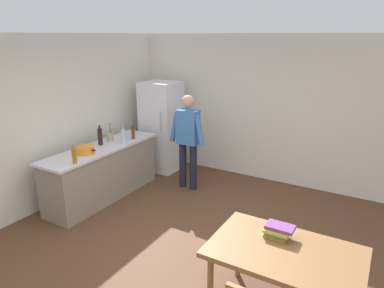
% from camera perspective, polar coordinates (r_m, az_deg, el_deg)
% --- Properties ---
extents(ground_plane, '(14.00, 14.00, 0.00)m').
position_cam_1_polar(ground_plane, '(4.59, -2.44, -17.97)').
color(ground_plane, brown).
extents(wall_back, '(6.40, 0.12, 2.70)m').
position_cam_1_polar(wall_back, '(6.60, 11.68, 5.64)').
color(wall_back, silver).
rests_on(wall_back, ground_plane).
extents(wall_left, '(0.12, 5.60, 2.70)m').
position_cam_1_polar(wall_left, '(5.87, -23.42, 3.10)').
color(wall_left, silver).
rests_on(wall_left, ground_plane).
extents(kitchen_counter, '(0.64, 2.20, 0.90)m').
position_cam_1_polar(kitchen_counter, '(6.06, -14.46, -4.50)').
color(kitchen_counter, gray).
rests_on(kitchen_counter, ground_plane).
extents(refrigerator, '(0.70, 0.67, 1.80)m').
position_cam_1_polar(refrigerator, '(7.02, -5.02, 2.87)').
color(refrigerator, white).
rests_on(refrigerator, ground_plane).
extents(person, '(0.70, 0.22, 1.70)m').
position_cam_1_polar(person, '(6.05, -0.70, 1.31)').
color(person, '#1E1E2D').
rests_on(person, ground_plane).
extents(dining_table, '(1.40, 0.90, 0.75)m').
position_cam_1_polar(dining_table, '(3.52, 15.05, -17.59)').
color(dining_table, olive).
rests_on(dining_table, ground_plane).
extents(cooking_pot, '(0.40, 0.28, 0.12)m').
position_cam_1_polar(cooking_pot, '(5.63, -17.13, -0.92)').
color(cooking_pot, orange).
rests_on(cooking_pot, kitchen_counter).
extents(utensil_jar, '(0.11, 0.11, 0.32)m').
position_cam_1_polar(utensil_jar, '(6.20, -13.34, 1.24)').
color(utensil_jar, tan).
rests_on(utensil_jar, kitchen_counter).
extents(bottle_oil_amber, '(0.06, 0.06, 0.28)m').
position_cam_1_polar(bottle_oil_amber, '(5.23, -18.84, -1.84)').
color(bottle_oil_amber, '#996619').
rests_on(bottle_oil_amber, kitchen_counter).
extents(bottle_wine_dark, '(0.08, 0.08, 0.34)m').
position_cam_1_polar(bottle_wine_dark, '(5.98, -14.91, 1.19)').
color(bottle_wine_dark, black).
rests_on(bottle_wine_dark, kitchen_counter).
extents(bottle_water_clear, '(0.07, 0.07, 0.30)m').
position_cam_1_polar(bottle_water_clear, '(5.98, -11.26, 1.26)').
color(bottle_water_clear, silver).
rests_on(bottle_water_clear, kitchen_counter).
extents(bottle_beer_brown, '(0.06, 0.06, 0.26)m').
position_cam_1_polar(bottle_beer_brown, '(6.23, -9.68, 1.81)').
color(bottle_beer_brown, '#5B3314').
rests_on(bottle_beer_brown, kitchen_counter).
extents(book_stack, '(0.27, 0.20, 0.13)m').
position_cam_1_polar(book_stack, '(3.61, 13.96, -13.75)').
color(book_stack, orange).
rests_on(book_stack, dining_table).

